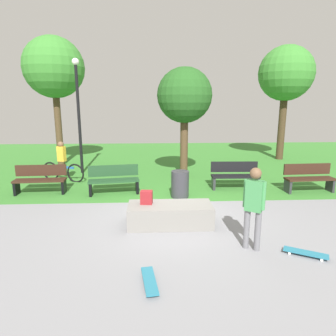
{
  "coord_description": "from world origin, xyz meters",
  "views": [
    {
      "loc": [
        -0.48,
        -7.34,
        2.89
      ],
      "look_at": [
        -0.11,
        0.4,
        1.18
      ],
      "focal_mm": 31.79,
      "sensor_mm": 36.0,
      "label": 1
    }
  ],
  "objects_px": {
    "park_bench_by_oak": "(114,179)",
    "lamp_post": "(78,106)",
    "skater_performing_trick": "(254,203)",
    "trash_bin": "(180,184)",
    "backpack_on_ledge": "(146,197)",
    "skateboard_by_ledge": "(150,281)",
    "park_bench_near_path": "(235,175)",
    "park_bench_far_right": "(40,179)",
    "concrete_ledge": "(170,215)",
    "tree_broad_elm": "(185,96)",
    "park_bench_far_left": "(309,177)",
    "tree_tall_oak": "(54,68)",
    "cyclist_on_bicycle": "(62,164)",
    "tree_slender_maple": "(286,74)",
    "skateboard_spare": "(306,253)"
  },
  "relations": [
    {
      "from": "skateboard_spare",
      "to": "lamp_post",
      "type": "bearing_deg",
      "value": 129.23
    },
    {
      "from": "skateboard_spare",
      "to": "park_bench_far_left",
      "type": "distance_m",
      "value": 4.7
    },
    {
      "from": "park_bench_far_right",
      "to": "tree_tall_oak",
      "type": "distance_m",
      "value": 6.07
    },
    {
      "from": "park_bench_far_left",
      "to": "tree_broad_elm",
      "type": "relative_size",
      "value": 0.39
    },
    {
      "from": "skateboard_spare",
      "to": "tree_tall_oak",
      "type": "distance_m",
      "value": 12.35
    },
    {
      "from": "park_bench_near_path",
      "to": "tree_tall_oak",
      "type": "xyz_separation_m",
      "value": [
        -7.15,
        4.38,
        3.88
      ]
    },
    {
      "from": "skater_performing_trick",
      "to": "park_bench_near_path",
      "type": "bearing_deg",
      "value": 79.3
    },
    {
      "from": "skateboard_by_ledge",
      "to": "park_bench_by_oak",
      "type": "xyz_separation_m",
      "value": [
        -1.21,
        4.99,
        0.42
      ]
    },
    {
      "from": "park_bench_far_left",
      "to": "tree_slender_maple",
      "type": "distance_m",
      "value": 6.96
    },
    {
      "from": "concrete_ledge",
      "to": "park_bench_by_oak",
      "type": "xyz_separation_m",
      "value": [
        -1.67,
        2.61,
        0.22
      ]
    },
    {
      "from": "skateboard_by_ledge",
      "to": "park_bench_far_right",
      "type": "relative_size",
      "value": 0.51
    },
    {
      "from": "backpack_on_ledge",
      "to": "tree_slender_maple",
      "type": "height_order",
      "value": "tree_slender_maple"
    },
    {
      "from": "park_bench_by_oak",
      "to": "park_bench_near_path",
      "type": "bearing_deg",
      "value": 5.38
    },
    {
      "from": "concrete_ledge",
      "to": "lamp_post",
      "type": "xyz_separation_m",
      "value": [
        -3.39,
        5.63,
        2.5
      ]
    },
    {
      "from": "trash_bin",
      "to": "tree_tall_oak",
      "type": "bearing_deg",
      "value": 134.85
    },
    {
      "from": "skateboard_by_ledge",
      "to": "lamp_post",
      "type": "bearing_deg",
      "value": 110.05
    },
    {
      "from": "tree_broad_elm",
      "to": "tree_tall_oak",
      "type": "height_order",
      "value": "tree_tall_oak"
    },
    {
      "from": "concrete_ledge",
      "to": "skater_performing_trick",
      "type": "bearing_deg",
      "value": -39.21
    },
    {
      "from": "tree_broad_elm",
      "to": "lamp_post",
      "type": "relative_size",
      "value": 0.91
    },
    {
      "from": "skateboard_by_ledge",
      "to": "park_bench_near_path",
      "type": "xyz_separation_m",
      "value": [
        2.84,
        5.37,
        0.42
      ]
    },
    {
      "from": "tree_tall_oak",
      "to": "cyclist_on_bicycle",
      "type": "relative_size",
      "value": 3.34
    },
    {
      "from": "cyclist_on_bicycle",
      "to": "trash_bin",
      "type": "bearing_deg",
      "value": -27.27
    },
    {
      "from": "concrete_ledge",
      "to": "park_bench_by_oak",
      "type": "bearing_deg",
      "value": 122.6
    },
    {
      "from": "skateboard_by_ledge",
      "to": "park_bench_near_path",
      "type": "relative_size",
      "value": 0.51
    },
    {
      "from": "tree_broad_elm",
      "to": "lamp_post",
      "type": "height_order",
      "value": "lamp_post"
    },
    {
      "from": "park_bench_far_right",
      "to": "trash_bin",
      "type": "xyz_separation_m",
      "value": [
        4.46,
        -0.62,
        -0.07
      ]
    },
    {
      "from": "park_bench_far_left",
      "to": "park_bench_far_right",
      "type": "bearing_deg",
      "value": 178.53
    },
    {
      "from": "park_bench_far_left",
      "to": "cyclist_on_bicycle",
      "type": "distance_m",
      "value": 8.68
    },
    {
      "from": "park_bench_far_right",
      "to": "park_bench_near_path",
      "type": "height_order",
      "value": "same"
    },
    {
      "from": "park_bench_far_right",
      "to": "park_bench_by_oak",
      "type": "xyz_separation_m",
      "value": [
        2.37,
        -0.15,
        0.0
      ]
    },
    {
      "from": "concrete_ledge",
      "to": "trash_bin",
      "type": "xyz_separation_m",
      "value": [
        0.42,
        2.14,
        0.16
      ]
    },
    {
      "from": "tree_broad_elm",
      "to": "cyclist_on_bicycle",
      "type": "bearing_deg",
      "value": -176.33
    },
    {
      "from": "concrete_ledge",
      "to": "skater_performing_trick",
      "type": "xyz_separation_m",
      "value": [
        1.56,
        -1.28,
        0.72
      ]
    },
    {
      "from": "skater_performing_trick",
      "to": "trash_bin",
      "type": "xyz_separation_m",
      "value": [
        -1.14,
        3.42,
        -0.56
      ]
    },
    {
      "from": "skateboard_spare",
      "to": "tree_tall_oak",
      "type": "xyz_separation_m",
      "value": [
        -7.3,
        8.98,
        4.3
      ]
    },
    {
      "from": "skater_performing_trick",
      "to": "tree_tall_oak",
      "type": "relative_size",
      "value": 0.29
    },
    {
      "from": "tree_slender_maple",
      "to": "tree_tall_oak",
      "type": "relative_size",
      "value": 0.98
    },
    {
      "from": "skater_performing_trick",
      "to": "park_bench_by_oak",
      "type": "relative_size",
      "value": 1.02
    },
    {
      "from": "park_bench_far_left",
      "to": "park_bench_near_path",
      "type": "distance_m",
      "value": 2.38
    },
    {
      "from": "skater_performing_trick",
      "to": "cyclist_on_bicycle",
      "type": "xyz_separation_m",
      "value": [
        -5.35,
        5.59,
        -0.35
      ]
    },
    {
      "from": "park_bench_far_left",
      "to": "trash_bin",
      "type": "xyz_separation_m",
      "value": [
        -4.28,
        -0.39,
        -0.07
      ]
    },
    {
      "from": "park_bench_by_oak",
      "to": "cyclist_on_bicycle",
      "type": "relative_size",
      "value": 0.96
    },
    {
      "from": "skateboard_spare",
      "to": "tree_slender_maple",
      "type": "distance_m",
      "value": 11.27
    },
    {
      "from": "park_bench_by_oak",
      "to": "lamp_post",
      "type": "bearing_deg",
      "value": 119.63
    },
    {
      "from": "concrete_ledge",
      "to": "park_bench_far_right",
      "type": "height_order",
      "value": "park_bench_far_right"
    },
    {
      "from": "backpack_on_ledge",
      "to": "lamp_post",
      "type": "height_order",
      "value": "lamp_post"
    },
    {
      "from": "park_bench_far_left",
      "to": "park_bench_by_oak",
      "type": "bearing_deg",
      "value": 179.3
    },
    {
      "from": "tree_broad_elm",
      "to": "tree_tall_oak",
      "type": "distance_m",
      "value": 6.34
    },
    {
      "from": "trash_bin",
      "to": "cyclist_on_bicycle",
      "type": "xyz_separation_m",
      "value": [
        -4.21,
        2.17,
        0.22
      ]
    },
    {
      "from": "park_bench_far_left",
      "to": "tree_tall_oak",
      "type": "height_order",
      "value": "tree_tall_oak"
    }
  ]
}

